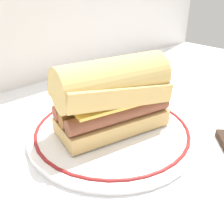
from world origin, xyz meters
TOP-DOWN VIEW (x-y plane):
  - ground_plane at (0.00, 0.00)m, footprint 1.50×1.50m
  - plate at (0.02, 0.04)m, footprint 0.29×0.29m
  - sausage_sandwich at (0.02, 0.04)m, footprint 0.20×0.12m

SIDE VIEW (x-z plane):
  - ground_plane at x=0.00m, z-range 0.00..0.00m
  - plate at x=0.02m, z-range 0.00..0.02m
  - sausage_sandwich at x=0.02m, z-range 0.02..0.14m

